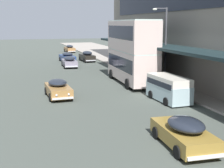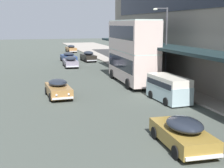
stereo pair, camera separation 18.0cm
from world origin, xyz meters
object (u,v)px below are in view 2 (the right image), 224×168
object	(u,v)px
sedan_oncoming_front	(88,56)
sedan_lead_mid	(71,49)
sedan_second_near	(58,88)
street_lamp	(165,40)
sedan_far_back	(183,132)
transit_bus_kerbside_front	(132,50)
vw_van	(168,87)
sedan_second_mid	(69,57)
sedan_trailing_near	(70,62)

from	to	relation	value
sedan_oncoming_front	sedan_lead_mid	distance (m)	17.23
sedan_second_near	street_lamp	world-z (taller)	street_lamp
sedan_far_back	sedan_second_near	size ratio (longest dim) A/B	1.04
transit_bus_kerbside_front	sedan_oncoming_front	world-z (taller)	transit_bus_kerbside_front
sedan_far_back	street_lamp	size ratio (longest dim) A/B	0.62
vw_van	street_lamp	xyz separation A→B (m)	(2.42, 5.80, 3.26)
sedan_lead_mid	sedan_second_mid	xyz separation A→B (m)	(-3.08, -16.96, -0.00)
sedan_second_near	street_lamp	distance (m)	11.23
sedan_oncoming_front	sedan_second_near	xyz separation A→B (m)	(-7.57, -23.67, -0.09)
sedan_far_back	sedan_trailing_near	bearing A→B (deg)	91.36
transit_bus_kerbside_front	sedan_second_near	distance (m)	9.23
transit_bus_kerbside_front	sedan_oncoming_front	size ratio (longest dim) A/B	1.98
transit_bus_kerbside_front	sedan_oncoming_front	bearing A→B (deg)	90.83
vw_van	street_lamp	bearing A→B (deg)	67.31
sedan_far_back	sedan_second_near	xyz separation A→B (m)	(-4.51, 12.37, -0.02)
sedan_second_near	sedan_second_mid	bearing A→B (deg)	79.46
transit_bus_kerbside_front	street_lamp	size ratio (longest dim) A/B	1.27
sedan_oncoming_front	vw_van	distance (m)	27.39
transit_bus_kerbside_front	vw_van	world-z (taller)	transit_bus_kerbside_front
sedan_lead_mid	street_lamp	bearing A→B (deg)	-85.76
sedan_second_near	vw_van	size ratio (longest dim) A/B	0.93
sedan_lead_mid	sedan_second_near	size ratio (longest dim) A/B	1.14
sedan_far_back	vw_van	bearing A→B (deg)	68.07
vw_van	street_lamp	size ratio (longest dim) A/B	0.64
sedan_lead_mid	vw_van	bearing A→B (deg)	-89.41
transit_bus_kerbside_front	sedan_lead_mid	world-z (taller)	transit_bus_kerbside_front
vw_van	sedan_trailing_near	bearing A→B (deg)	101.06
transit_bus_kerbside_front	sedan_second_mid	world-z (taller)	transit_bus_kerbside_front
sedan_oncoming_front	sedan_lead_mid	bearing A→B (deg)	90.12
sedan_far_back	transit_bus_kerbside_front	bearing A→B (deg)	78.47
transit_bus_kerbside_front	street_lamp	world-z (taller)	street_lamp
transit_bus_kerbside_front	sedan_far_back	world-z (taller)	transit_bus_kerbside_front
transit_bus_kerbside_front	vw_van	bearing A→B (deg)	-88.99
sedan_lead_mid	sedan_far_back	bearing A→B (deg)	-93.25
sedan_far_back	sedan_second_mid	distance (m)	36.31
sedan_lead_mid	sedan_second_near	distance (m)	41.59
sedan_second_mid	street_lamp	bearing A→B (deg)	-74.74
sedan_trailing_near	sedan_lead_mid	size ratio (longest dim) A/B	0.98
sedan_trailing_near	sedan_second_near	bearing A→B (deg)	-102.05
sedan_oncoming_front	sedan_second_near	world-z (taller)	sedan_oncoming_front
street_lamp	sedan_oncoming_front	bearing A→B (deg)	97.51
sedan_trailing_near	sedan_second_mid	world-z (taller)	sedan_second_mid
transit_bus_kerbside_front	vw_van	xyz separation A→B (m)	(0.14, -7.76, -2.29)
sedan_trailing_near	sedan_lead_mid	bearing A→B (deg)	80.81
sedan_trailing_near	sedan_second_near	distance (m)	18.17
sedan_oncoming_front	street_lamp	world-z (taller)	street_lamp
sedan_lead_mid	vw_van	world-z (taller)	vw_van
sedan_far_back	sedan_oncoming_front	bearing A→B (deg)	85.14
sedan_lead_mid	sedan_second_near	bearing A→B (deg)	-100.44
sedan_lead_mid	street_lamp	world-z (taller)	street_lamp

